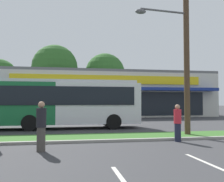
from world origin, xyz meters
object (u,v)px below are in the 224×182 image
Objects in this scene: city_bus at (47,102)px; pedestrian_mid at (41,126)px; utility_pole at (184,44)px; pedestrian_near_bench at (178,123)px.

city_bus reaches higher than pedestrian_mid.
utility_pole is 0.72× the size of city_bus.
utility_pole is at bearing -35.57° from city_bus.
pedestrian_mid is at bearing -87.75° from city_bus.
pedestrian_near_bench is at bearing 171.54° from pedestrian_mid.
utility_pole reaches higher than pedestrian_mid.
city_bus is (-7.35, 5.18, -3.08)m from utility_pole.
pedestrian_mid is (-6.98, -2.88, -3.93)m from utility_pole.
utility_pole is at bearing -178.86° from pedestrian_mid.
city_bus is at bearing 144.80° from utility_pole.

